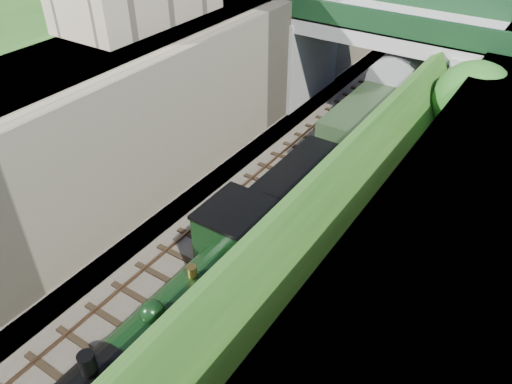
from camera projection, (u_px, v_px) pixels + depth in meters
trackbed at (354, 143)px, 28.50m from camera, size 10.00×90.00×0.20m
retaining_wall at (274, 66)px, 28.97m from camera, size 1.00×90.00×7.00m
street_plateau_left at (225, 54)px, 30.53m from camera, size 6.00×90.00×7.00m
embankment_slope at (441, 140)px, 23.83m from camera, size 4.95×90.00×6.63m
track_left at (323, 132)px, 29.31m from camera, size 2.50×90.00×0.20m
track_right at (374, 147)px, 27.88m from camera, size 2.50×90.00×0.20m
road_bridge at (406, 58)px, 28.46m from camera, size 16.00×6.40×7.25m
tree at (476, 103)px, 22.38m from camera, size 3.60×3.80×6.60m
locomotive at (192, 310)px, 16.24m from camera, size 3.10×10.23×3.83m
tender at (302, 203)px, 21.39m from camera, size 2.70×6.00×3.05m
coach_front at (406, 91)px, 29.66m from camera, size 2.90×18.00×3.70m
coach_middle at (482, 13)px, 42.39m from camera, size 2.90×18.00×3.70m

